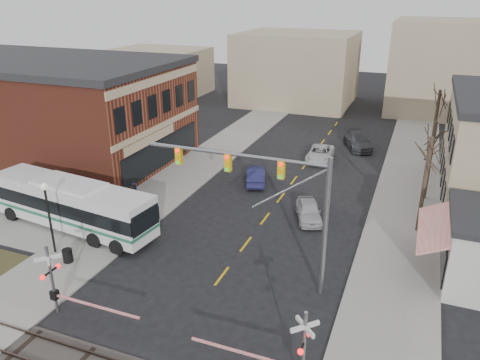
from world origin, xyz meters
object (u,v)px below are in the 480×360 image
rr_crossing_east (293,350)px  trash_bin (68,256)px  transit_bus (72,204)px  car_d (358,141)px  rr_crossing_west (59,282)px  street_lamp (47,204)px  car_c (320,154)px  pedestrian_near (104,214)px  pedestrian_far (136,194)px  traffic_signal_mast (274,190)px  car_a (309,211)px  car_b (256,175)px

rr_crossing_east → trash_bin: (-15.41, 4.35, -1.42)m
transit_bus → car_d: (15.95, 25.55, -1.10)m
rr_crossing_west → street_lamp: bearing=135.2°
street_lamp → car_c: bearing=63.3°
pedestrian_near → pedestrian_far: bearing=-17.6°
trash_bin → pedestrian_near: (-0.73, 4.69, 0.53)m
transit_bus → rr_crossing_east: bearing=-24.5°
traffic_signal_mast → rr_crossing_west: size_ratio=1.87×
traffic_signal_mast → transit_bus: bearing=175.4°
rr_crossing_west → car_a: size_ratio=1.37×
traffic_signal_mast → car_d: 27.24m
trash_bin → pedestrian_far: size_ratio=0.47×
trash_bin → car_c: car_c is taller
rr_crossing_west → pedestrian_far: rr_crossing_west is taller
traffic_signal_mast → car_d: (0.97, 26.76, -4.99)m
traffic_signal_mast → street_lamp: traffic_signal_mast is taller
rr_crossing_east → car_b: (-9.01, 20.79, -1.24)m
rr_crossing_west → transit_bus: bearing=126.3°
car_c → car_d: (2.91, 5.20, 0.10)m
car_c → pedestrian_near: size_ratio=2.55×
transit_bus → traffic_signal_mast: size_ratio=1.26×
trash_bin → car_b: car_b is taller
traffic_signal_mast → rr_crossing_east: (3.15, -7.04, -3.79)m
car_c → rr_crossing_east: bearing=-82.2°
rr_crossing_west → car_a: 17.89m
rr_crossing_west → pedestrian_near: rr_crossing_west is taller
traffic_signal_mast → car_a: 9.93m
street_lamp → pedestrian_near: street_lamp is taller
car_a → car_b: bearing=118.4°
trash_bin → pedestrian_far: pedestrian_far is taller
transit_bus → rr_crossing_east: size_ratio=2.36×
car_c → pedestrian_near: 22.47m
traffic_signal_mast → car_c: 22.24m
transit_bus → car_c: (13.04, 20.35, -1.20)m
car_c → car_a: bearing=-83.5°
street_lamp → pedestrian_far: (0.88, 8.02, -2.46)m
transit_bus → pedestrian_near: bearing=21.5°
street_lamp → rr_crossing_west: bearing=-44.8°
car_b → pedestrian_far: (-7.10, -7.79, 0.30)m
trash_bin → pedestrian_far: bearing=94.6°
traffic_signal_mast → trash_bin: traffic_signal_mast is taller
rr_crossing_west → car_d: size_ratio=1.05×
street_lamp → car_c: street_lamp is taller
traffic_signal_mast → rr_crossing_east: bearing=-65.9°
rr_crossing_east → car_c: rr_crossing_east is taller
street_lamp → trash_bin: (1.58, -0.63, -2.93)m
street_lamp → car_d: 32.52m
transit_bus → trash_bin: size_ratio=15.48×
rr_crossing_west → car_a: (9.24, 15.26, -1.27)m
street_lamp → pedestrian_far: 8.44m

